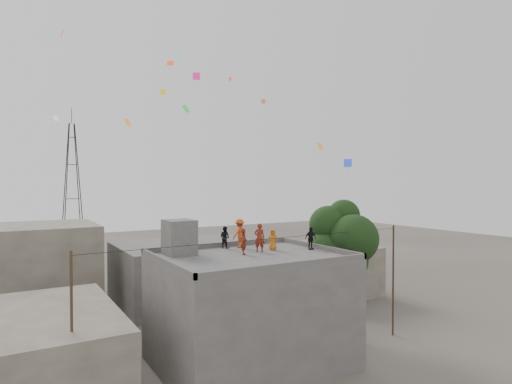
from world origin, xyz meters
TOP-DOWN VIEW (x-y plane):
  - ground at (0.00, 0.00)m, footprint 140.00×140.00m
  - main_building at (0.00, 0.00)m, footprint 10.00×8.00m
  - parapet at (0.00, 0.00)m, footprint 10.00×8.00m
  - stair_head_box at (-3.20, 2.60)m, footprint 1.60×1.80m
  - neighbor_west at (-11.00, 2.00)m, footprint 8.00×10.00m
  - neighbor_north at (2.00, 14.00)m, footprint 12.00×9.00m
  - neighbor_northwest at (-10.00, 16.00)m, footprint 9.00×8.00m
  - neighbor_east at (14.00, 10.00)m, footprint 7.00×8.00m
  - tree at (7.37, 0.60)m, footprint 4.90×4.60m
  - utility_line at (0.50, -1.25)m, footprint 20.12×0.62m
  - transmission_tower at (-4.00, 40.00)m, footprint 2.97×2.97m
  - person_red_adult at (1.24, 1.00)m, footprint 0.75×0.69m
  - person_orange_child at (2.31, 1.19)m, footprint 0.75×0.70m
  - person_dark_child at (0.10, 3.35)m, footprint 0.79×0.85m
  - person_dark_adult at (4.40, 0.13)m, footprint 0.83×0.36m
  - person_orange_adult at (1.05, 3.14)m, footprint 1.35×1.07m
  - person_red_child at (-0.03, 0.63)m, footprint 0.57×0.65m
  - kites at (0.69, 7.40)m, footprint 18.67×15.19m

SIDE VIEW (x-z plane):
  - ground at x=0.00m, z-range 0.00..0.00m
  - neighbor_west at x=-11.00m, z-range 0.00..4.00m
  - neighbor_east at x=14.00m, z-range 0.00..4.40m
  - neighbor_north at x=2.00m, z-range 0.00..5.00m
  - main_building at x=0.00m, z-range 0.00..6.10m
  - neighbor_northwest at x=-10.00m, z-range 0.00..7.00m
  - utility_line at x=0.50m, z-range 0.13..7.53m
  - tree at x=7.37m, z-range 1.55..10.65m
  - parapet at x=0.00m, z-range 6.10..6.40m
  - person_orange_child at x=2.31m, z-range 6.10..7.39m
  - person_dark_child at x=0.10m, z-range 6.10..7.49m
  - person_dark_adult at x=4.40m, z-range 6.10..7.51m
  - person_red_child at x=-0.03m, z-range 6.10..7.60m
  - person_red_adult at x=1.24m, z-range 6.10..7.81m
  - person_orange_adult at x=1.05m, z-range 6.10..7.92m
  - stair_head_box at x=-3.20m, z-range 6.10..8.10m
  - transmission_tower at x=-4.00m, z-range -0.93..19.07m
  - kites at x=0.69m, z-range 10.57..21.52m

